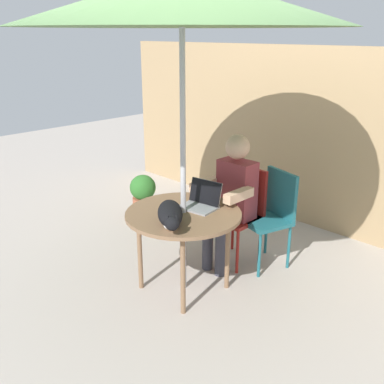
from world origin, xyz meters
name	(u,v)px	position (x,y,z in m)	size (l,w,h in m)	color
ground_plane	(184,287)	(0.00, 0.00, 0.00)	(14.00, 14.00, 0.00)	#ADA399
fence_back	(313,140)	(0.00, 1.99, 0.99)	(5.79, 0.08, 1.97)	tan
patio_table	(183,219)	(0.00, 0.00, 0.65)	(0.96, 0.96, 0.71)	brown
chair_occupied	(242,207)	(0.00, 0.77, 0.54)	(0.40, 0.40, 0.91)	maroon
chair_empty	(272,210)	(0.26, 0.89, 0.54)	(0.50, 0.50, 0.91)	#1E606B
person_seated	(232,194)	(0.00, 0.61, 0.71)	(0.48, 0.48, 1.25)	maroon
laptop	(202,200)	(0.02, 0.20, 0.77)	(0.33, 0.29, 0.21)	gray
cat	(170,215)	(0.11, -0.25, 0.79)	(0.51, 0.47, 0.17)	black
potted_plant_near_fence	(143,195)	(-1.44, 0.73, 0.29)	(0.30, 0.30, 0.53)	#9E5138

